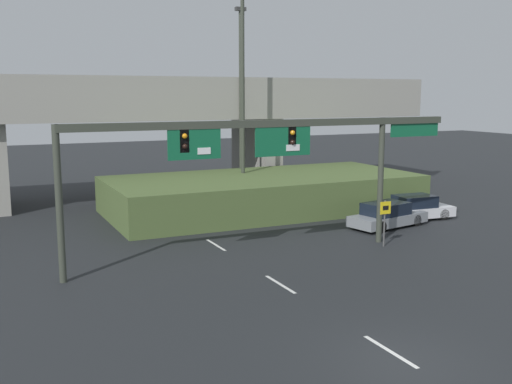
{
  "coord_description": "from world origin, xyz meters",
  "views": [
    {
      "loc": [
        -10.38,
        -12.4,
        7.26
      ],
      "look_at": [
        0.0,
        9.49,
        3.3
      ],
      "focal_mm": 42.0,
      "sensor_mm": 36.0,
      "label": 1
    }
  ],
  "objects_px": {
    "speed_limit_sign": "(385,217)",
    "highway_light_pole_far": "(243,75)",
    "signal_gantry": "(265,145)",
    "highway_light_pole_near": "(241,100)",
    "parked_sedan_near_right": "(387,216)",
    "parked_sedan_mid_right": "(416,208)"
  },
  "relations": [
    {
      "from": "parked_sedan_near_right",
      "to": "parked_sedan_mid_right",
      "type": "height_order",
      "value": "parked_sedan_mid_right"
    },
    {
      "from": "speed_limit_sign",
      "to": "highway_light_pole_far",
      "type": "bearing_deg",
      "value": 98.55
    },
    {
      "from": "highway_light_pole_near",
      "to": "parked_sedan_mid_right",
      "type": "bearing_deg",
      "value": -57.01
    },
    {
      "from": "parked_sedan_near_right",
      "to": "parked_sedan_mid_right",
      "type": "distance_m",
      "value": 3.0
    },
    {
      "from": "highway_light_pole_far",
      "to": "highway_light_pole_near",
      "type": "bearing_deg",
      "value": 68.95
    },
    {
      "from": "highway_light_pole_far",
      "to": "signal_gantry",
      "type": "bearing_deg",
      "value": -109.54
    },
    {
      "from": "parked_sedan_near_right",
      "to": "speed_limit_sign",
      "type": "bearing_deg",
      "value": -140.4
    },
    {
      "from": "signal_gantry",
      "to": "parked_sedan_near_right",
      "type": "distance_m",
      "value": 10.2
    },
    {
      "from": "speed_limit_sign",
      "to": "parked_sedan_near_right",
      "type": "distance_m",
      "value": 4.52
    },
    {
      "from": "signal_gantry",
      "to": "speed_limit_sign",
      "type": "xyz_separation_m",
      "value": [
        6.0,
        -0.83,
        -3.61
      ]
    },
    {
      "from": "speed_limit_sign",
      "to": "parked_sedan_near_right",
      "type": "bearing_deg",
      "value": 50.75
    },
    {
      "from": "parked_sedan_near_right",
      "to": "parked_sedan_mid_right",
      "type": "xyz_separation_m",
      "value": [
        2.84,
        0.97,
        0.02
      ]
    },
    {
      "from": "signal_gantry",
      "to": "speed_limit_sign",
      "type": "distance_m",
      "value": 7.05
    },
    {
      "from": "signal_gantry",
      "to": "highway_light_pole_near",
      "type": "height_order",
      "value": "highway_light_pole_near"
    },
    {
      "from": "signal_gantry",
      "to": "parked_sedan_mid_right",
      "type": "xyz_separation_m",
      "value": [
        11.65,
        3.59,
        -4.42
      ]
    },
    {
      "from": "highway_light_pole_near",
      "to": "parked_sedan_near_right",
      "type": "height_order",
      "value": "highway_light_pole_near"
    },
    {
      "from": "signal_gantry",
      "to": "highway_light_pole_far",
      "type": "relative_size",
      "value": 1.16
    },
    {
      "from": "highway_light_pole_far",
      "to": "parked_sedan_near_right",
      "type": "bearing_deg",
      "value": -62.54
    },
    {
      "from": "highway_light_pole_far",
      "to": "parked_sedan_near_right",
      "type": "relative_size",
      "value": 3.28
    },
    {
      "from": "highway_light_pole_far",
      "to": "speed_limit_sign",
      "type": "bearing_deg",
      "value": -81.45
    },
    {
      "from": "highway_light_pole_near",
      "to": "highway_light_pole_far",
      "type": "xyz_separation_m",
      "value": [
        -0.86,
        -2.22,
        1.59
      ]
    },
    {
      "from": "speed_limit_sign",
      "to": "highway_light_pole_near",
      "type": "distance_m",
      "value": 15.66
    }
  ]
}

